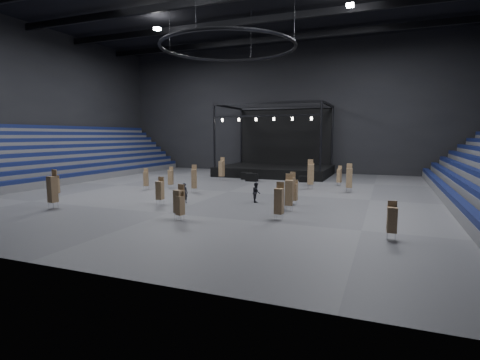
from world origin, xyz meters
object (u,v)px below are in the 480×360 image
at_px(stage, 277,164).
at_px(chair_stack_9, 310,174).
at_px(crew_member, 256,192).
at_px(chair_stack_6, 180,205).
at_px(chair_stack_16, 311,174).
at_px(chair_stack_13, 146,178).
at_px(chair_stack_11, 179,201).
at_px(chair_stack_2, 291,188).
at_px(chair_stack_17, 392,219).
at_px(man_center, 184,193).
at_px(chair_stack_1, 289,192).
at_px(flight_case_mid, 252,177).
at_px(chair_stack_0, 349,177).
at_px(chair_stack_8, 194,178).
at_px(chair_stack_4, 56,186).
at_px(chair_stack_14, 279,200).
at_px(flight_case_left, 247,176).
at_px(chair_stack_15, 160,190).
at_px(chair_stack_3, 339,175).
at_px(chair_stack_12, 294,192).
at_px(chair_stack_7, 171,177).
at_px(flight_case_right, 304,179).
at_px(chair_stack_10, 222,168).

height_order(stage, chair_stack_9, stage).
bearing_deg(crew_member, chair_stack_6, 138.64).
bearing_deg(chair_stack_16, chair_stack_13, -131.65).
bearing_deg(chair_stack_16, chair_stack_11, -87.16).
relative_size(chair_stack_2, chair_stack_13, 1.22).
xyz_separation_m(chair_stack_13, chair_stack_17, (21.93, -10.18, -0.02)).
distance_m(chair_stack_16, man_center, 15.55).
relative_size(chair_stack_1, chair_stack_13, 1.26).
bearing_deg(flight_case_mid, chair_stack_0, -21.59).
distance_m(chair_stack_8, chair_stack_17, 19.67).
height_order(chair_stack_1, chair_stack_4, chair_stack_1).
distance_m(chair_stack_8, chair_stack_14, 13.18).
distance_m(chair_stack_9, man_center, 13.54).
bearing_deg(flight_case_left, chair_stack_15, -91.23).
distance_m(chair_stack_6, chair_stack_16, 19.70).
bearing_deg(stage, chair_stack_3, -42.18).
xyz_separation_m(flight_case_mid, chair_stack_14, (8.23, -17.95, 0.79)).
relative_size(chair_stack_4, chair_stack_17, 0.95).
bearing_deg(chair_stack_12, chair_stack_8, 167.48).
xyz_separation_m(chair_stack_2, chair_stack_4, (-19.34, -3.64, -0.30)).
height_order(chair_stack_1, chair_stack_16, chair_stack_1).
distance_m(chair_stack_3, chair_stack_4, 26.84).
bearing_deg(man_center, chair_stack_7, -55.34).
height_order(chair_stack_0, chair_stack_16, chair_stack_0).
bearing_deg(chair_stack_13, chair_stack_14, -51.68).
height_order(flight_case_right, chair_stack_15, chair_stack_15).
bearing_deg(chair_stack_11, chair_stack_0, 75.45).
height_order(chair_stack_9, chair_stack_11, chair_stack_9).
distance_m(chair_stack_9, chair_stack_10, 11.56).
distance_m(flight_case_left, flight_case_mid, 1.83).
relative_size(chair_stack_2, crew_member, 1.61).
distance_m(chair_stack_4, chair_stack_7, 10.28).
bearing_deg(crew_member, flight_case_left, -1.36).
height_order(flight_case_right, chair_stack_3, chair_stack_3).
height_order(chair_stack_9, chair_stack_13, chair_stack_9).
distance_m(flight_case_left, man_center, 16.22).
xyz_separation_m(chair_stack_12, chair_stack_14, (0.31, -5.32, 0.22)).
distance_m(chair_stack_7, chair_stack_14, 16.98).
bearing_deg(chair_stack_3, chair_stack_6, -94.44).
bearing_deg(chair_stack_10, flight_case_left, 37.58).
bearing_deg(chair_stack_13, chair_stack_9, -1.06).
relative_size(stage, chair_stack_4, 7.54).
distance_m(chair_stack_14, crew_member, 6.41).
bearing_deg(chair_stack_8, chair_stack_14, -59.95).
distance_m(chair_stack_15, man_center, 1.93).
bearing_deg(chair_stack_6, chair_stack_16, 94.78).
bearing_deg(chair_stack_13, chair_stack_8, -22.83).
distance_m(chair_stack_4, man_center, 11.48).
relative_size(chair_stack_14, crew_member, 1.51).
distance_m(flight_case_right, chair_stack_2, 14.39).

